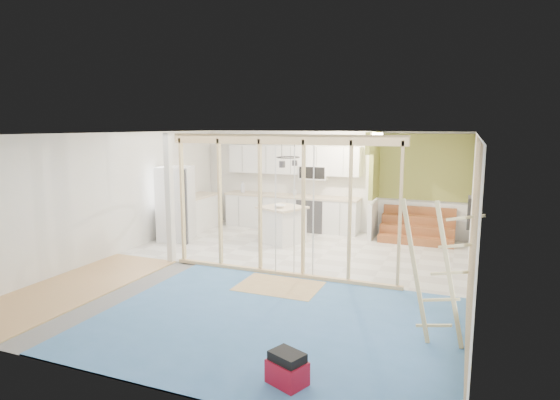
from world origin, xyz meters
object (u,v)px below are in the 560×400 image
at_px(ladder, 437,273).
at_px(fridge, 176,204).
at_px(island, 282,225).
at_px(toolbox, 287,370).

bearing_deg(ladder, fridge, 157.27).
bearing_deg(ladder, island, 138.29).
bearing_deg(island, fridge, -141.60).
distance_m(island, toolbox, 6.08).
relative_size(fridge, toolbox, 3.74).
bearing_deg(fridge, ladder, -47.36).
bearing_deg(toolbox, ladder, 71.84).
distance_m(fridge, toolbox, 6.90).
bearing_deg(toolbox, fridge, 156.75).
relative_size(toolbox, ladder, 0.26).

